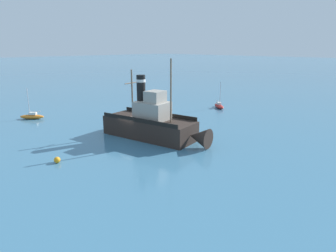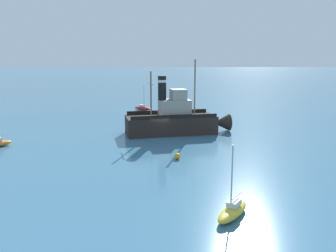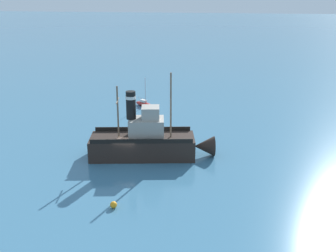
{
  "view_description": "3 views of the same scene",
  "coord_description": "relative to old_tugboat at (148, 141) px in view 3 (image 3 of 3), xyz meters",
  "views": [
    {
      "loc": [
        22.64,
        29.08,
        11.28
      ],
      "look_at": [
        -1.64,
        4.98,
        2.09
      ],
      "focal_mm": 32.0,
      "sensor_mm": 36.0,
      "label": 1
    },
    {
      "loc": [
        45.46,
        -0.69,
        10.31
      ],
      "look_at": [
        0.96,
        1.08,
        1.55
      ],
      "focal_mm": 38.0,
      "sensor_mm": 36.0,
      "label": 2
    },
    {
      "loc": [
        42.97,
        11.8,
        18.76
      ],
      "look_at": [
        -3.89,
        4.24,
        3.14
      ],
      "focal_mm": 45.0,
      "sensor_mm": 36.0,
      "label": 3
    }
  ],
  "objects": [
    {
      "name": "ground_plane",
      "position": [
        1.79,
        -2.18,
        -1.83
      ],
      "size": [
        600.0,
        600.0,
        0.0
      ],
      "primitive_type": "plane",
      "color": "teal"
    },
    {
      "name": "old_tugboat",
      "position": [
        0.0,
        0.0,
        0.0
      ],
      "size": [
        6.47,
        14.77,
        9.9
      ],
      "color": "#2D231E",
      "rests_on": "ground"
    },
    {
      "name": "sailboat_red",
      "position": [
        -21.33,
        -5.06,
        -1.4
      ],
      "size": [
        3.04,
        3.76,
        4.9
      ],
      "color": "#B22823",
      "rests_on": "ground"
    },
    {
      "name": "mooring_buoy",
      "position": [
        12.46,
        -0.53,
        -1.52
      ],
      "size": [
        0.63,
        0.63,
        0.63
      ],
      "primitive_type": "sphere",
      "color": "orange",
      "rests_on": "ground"
    }
  ]
}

